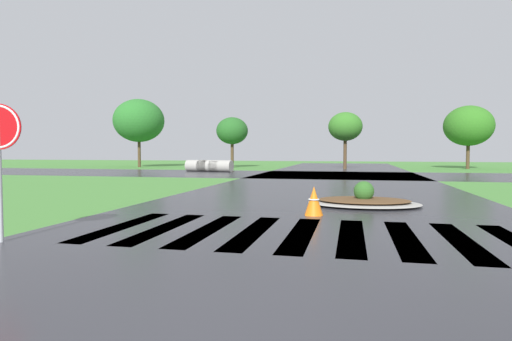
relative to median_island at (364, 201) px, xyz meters
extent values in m
cube|color=#2B2B30|center=(-1.23, 0.58, -0.13)|extent=(10.13, 80.00, 0.01)
cube|color=#2B2B30|center=(-1.23, 14.95, -0.13)|extent=(90.00, 9.12, 0.01)
cube|color=white|center=(-4.83, -4.42, -0.13)|extent=(0.45, 3.41, 0.01)
cube|color=white|center=(-3.93, -4.42, -0.13)|extent=(0.45, 3.41, 0.01)
cube|color=white|center=(-3.03, -4.42, -0.13)|extent=(0.45, 3.41, 0.01)
cube|color=white|center=(-2.13, -4.42, -0.13)|extent=(0.45, 3.41, 0.01)
cube|color=white|center=(-1.23, -4.42, -0.13)|extent=(0.45, 3.41, 0.01)
cube|color=white|center=(-0.33, -4.42, -0.13)|extent=(0.45, 3.41, 0.01)
cube|color=white|center=(0.57, -4.42, -0.13)|extent=(0.45, 3.41, 0.01)
cube|color=white|center=(1.47, -4.42, -0.13)|extent=(0.45, 3.41, 0.01)
ellipsoid|color=#9E9B93|center=(0.00, 0.00, -0.07)|extent=(3.10, 2.23, 0.12)
ellipsoid|color=brown|center=(0.00, 0.00, 0.02)|extent=(2.54, 1.83, 0.10)
sphere|color=#2D6023|center=(0.00, 0.00, 0.27)|extent=(0.56, 0.56, 0.56)
cylinder|color=#9E9B93|center=(-11.47, 17.43, 0.30)|extent=(1.79, 1.11, 0.85)
cylinder|color=#9E9B93|center=(-10.52, 17.28, 0.30)|extent=(1.79, 1.11, 0.85)
cylinder|color=#9E9B93|center=(-9.56, 17.12, 0.30)|extent=(1.79, 1.11, 0.85)
cone|color=orange|center=(-1.20, -2.13, 0.21)|extent=(0.44, 0.44, 0.69)
torus|color=white|center=(-1.20, -2.13, 0.25)|extent=(0.27, 0.27, 0.04)
cube|color=orange|center=(-1.20, -2.13, -0.11)|extent=(0.36, 0.36, 0.03)
cylinder|color=#4C3823|center=(-19.76, 24.13, 1.22)|extent=(0.28, 0.28, 2.70)
ellipsoid|color=#296E28|center=(-19.76, 24.13, 4.21)|extent=(4.69, 4.69, 3.99)
cylinder|color=#4C3823|center=(-10.98, 25.05, 1.04)|extent=(0.28, 0.28, 2.34)
ellipsoid|color=#245D22|center=(-10.98, 25.05, 3.22)|extent=(2.88, 2.88, 2.45)
cylinder|color=#4C3823|center=(-0.88, 24.08, 1.15)|extent=(0.28, 0.28, 2.57)
ellipsoid|color=#347324|center=(-0.88, 24.08, 3.42)|extent=(2.82, 2.82, 2.39)
cylinder|color=#4C3823|center=(9.20, 26.54, 0.99)|extent=(0.28, 0.28, 2.23)
ellipsoid|color=#30711F|center=(9.20, 26.54, 3.50)|extent=(3.97, 3.97, 3.38)
camera|label=1|loc=(-0.34, -12.11, 1.39)|focal=29.70mm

